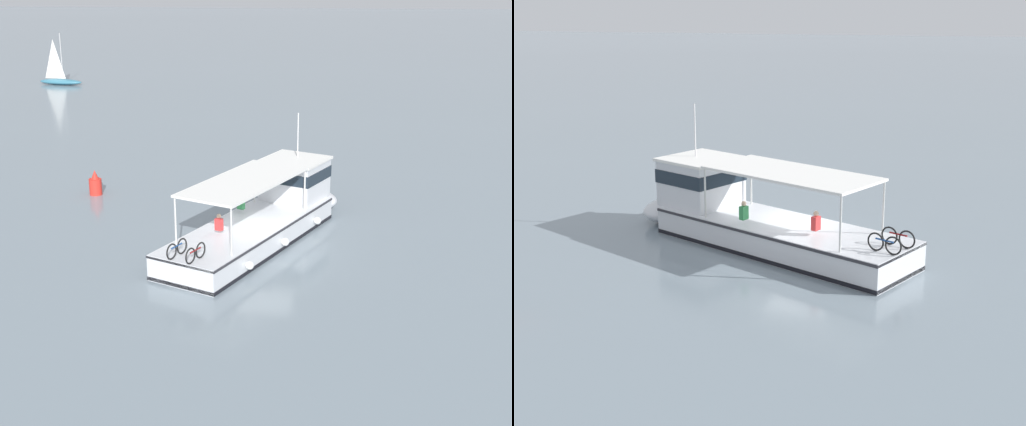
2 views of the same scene
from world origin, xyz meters
The scene contains 2 objects.
ground_plane centered at (0.00, 0.00, 0.00)m, with size 400.00×400.00×0.00m, color gray.
ferry_main centered at (2.03, 0.10, 1.01)m, with size 12.85×8.06×5.32m.
Camera 2 is at (-6.54, 27.12, 9.33)m, focal length 51.62 mm.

